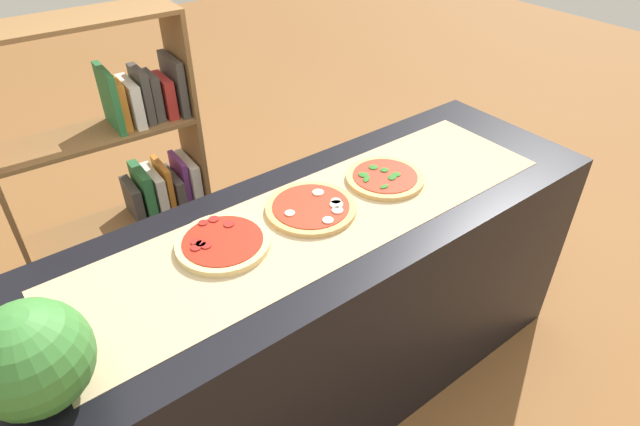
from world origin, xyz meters
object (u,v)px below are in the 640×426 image
(pizza_pepperoni_0, at_px, (223,243))
(pizza_mozzarella_1, at_px, (311,208))
(bookshelf, at_px, (134,176))
(watermelon, at_px, (32,358))
(pizza_spinach_2, at_px, (385,178))

(pizza_pepperoni_0, distance_m, pizza_mozzarella_1, 0.34)
(pizza_mozzarella_1, bearing_deg, bookshelf, 107.95)
(watermelon, bearing_deg, pizza_mozzarella_1, 13.10)
(pizza_pepperoni_0, relative_size, pizza_spinach_2, 1.03)
(pizza_spinach_2, bearing_deg, pizza_mozzarella_1, 177.76)
(pizza_spinach_2, xyz_separation_m, bookshelf, (-0.64, 0.96, -0.23))
(bookshelf, bearing_deg, pizza_pepperoni_0, -91.89)
(pizza_pepperoni_0, relative_size, bookshelf, 0.21)
(watermelon, bearing_deg, pizza_pepperoni_0, 21.47)
(pizza_spinach_2, distance_m, bookshelf, 1.18)
(pizza_mozzarella_1, bearing_deg, watermelon, -166.90)
(pizza_mozzarella_1, relative_size, pizza_spinach_2, 1.08)
(pizza_mozzarella_1, bearing_deg, pizza_pepperoni_0, 177.11)
(pizza_mozzarella_1, xyz_separation_m, watermelon, (-0.94, -0.22, 0.12))
(pizza_spinach_2, bearing_deg, bookshelf, 123.77)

